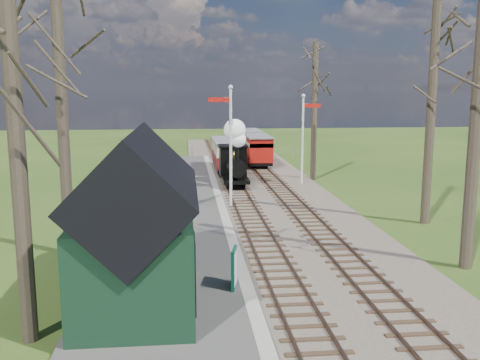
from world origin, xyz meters
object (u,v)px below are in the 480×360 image
object	(u,v)px
coach	(227,153)
bench	(177,271)
person	(184,267)
station_shed	(139,226)
semaphore_far	(304,132)
red_carriage_a	(258,149)
red_carriage_b	(249,142)
sign_board	(234,268)
semaphore_near	(229,138)
locomotive	(234,157)

from	to	relation	value
coach	bench	bearing A→B (deg)	-98.26
person	station_shed	bearing A→B (deg)	104.36
semaphore_far	bench	world-z (taller)	semaphore_far
semaphore_far	person	size ratio (longest dim) A/B	4.27
red_carriage_a	red_carriage_b	world-z (taller)	same
semaphore_far	sign_board	xyz separation A→B (m)	(-5.95, -17.51, -2.55)
station_shed	red_carriage_a	distance (m)	27.16
person	red_carriage_a	bearing A→B (deg)	-21.17
semaphore_near	semaphore_far	size ratio (longest dim) A/B	1.09
semaphore_near	semaphore_far	xyz separation A→B (m)	(5.14, 6.00, -0.27)
locomotive	person	xyz separation A→B (m)	(-3.06, -17.09, -1.04)
locomotive	red_carriage_a	size ratio (longest dim) A/B	0.89
red_carriage_a	bench	xyz separation A→B (m)	(-5.88, -25.17, -0.83)
coach	bench	xyz separation A→B (m)	(-3.28, -22.59, -0.86)
semaphore_near	bench	distance (m)	11.61
semaphore_near	semaphore_far	distance (m)	7.91
coach	sign_board	world-z (taller)	coach
coach	station_shed	bearing A→B (deg)	-100.29
bench	red_carriage_b	bearing A→B (deg)	79.15
locomotive	coach	distance (m)	6.08
coach	sign_board	distance (m)	23.25
coach	red_carriage_b	xyz separation A→B (m)	(2.60, 8.08, -0.03)
semaphore_near	semaphore_far	world-z (taller)	semaphore_near
station_shed	semaphore_far	xyz separation A→B (m)	(8.67, 18.00, 1.08)
station_shed	person	distance (m)	1.93
locomotive	red_carriage_b	distance (m)	14.39
sign_board	station_shed	bearing A→B (deg)	-169.81
station_shed	locomotive	bearing A→B (deg)	76.33
red_carriage_b	person	world-z (taller)	red_carriage_b
semaphore_near	person	xyz separation A→B (m)	(-2.30, -11.48, -2.75)
red_carriage_b	sign_board	world-z (taller)	red_carriage_b
red_carriage_a	person	xyz separation A→B (m)	(-5.67, -25.74, -0.50)
semaphore_near	red_carriage_a	size ratio (longest dim) A/B	1.35
semaphore_far	locomotive	size ratio (longest dim) A/B	1.39
bench	person	distance (m)	0.68
semaphore_near	locomotive	xyz separation A→B (m)	(0.76, 5.61, -1.71)
station_shed	coach	xyz separation A→B (m)	(4.30, 23.67, -0.86)
locomotive	coach	bearing A→B (deg)	89.89
coach	sign_board	xyz separation A→B (m)	(-1.58, -23.18, -0.61)
semaphore_far	station_shed	bearing A→B (deg)	-115.72
bench	person	size ratio (longest dim) A/B	1.00
red_carriage_b	bench	bearing A→B (deg)	-100.85
locomotive	bench	bearing A→B (deg)	-101.17
station_shed	coach	bearing A→B (deg)	79.71
locomotive	bench	world-z (taller)	locomotive
semaphore_near	person	distance (m)	12.03
station_shed	red_carriage_a	bearing A→B (deg)	75.28
bench	coach	bearing A→B (deg)	81.74
semaphore_near	red_carriage_a	distance (m)	14.82
semaphore_near	sign_board	size ratio (longest dim) A/B	5.19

